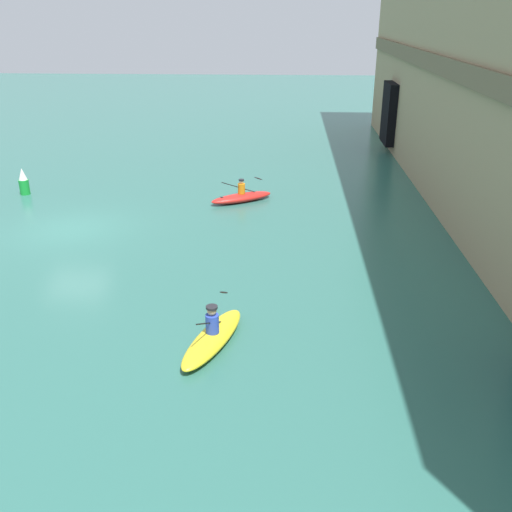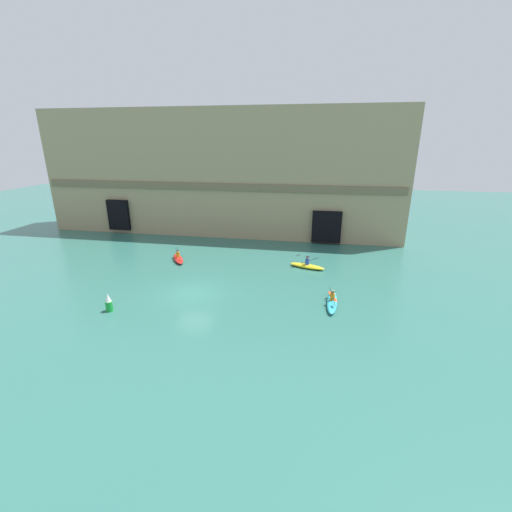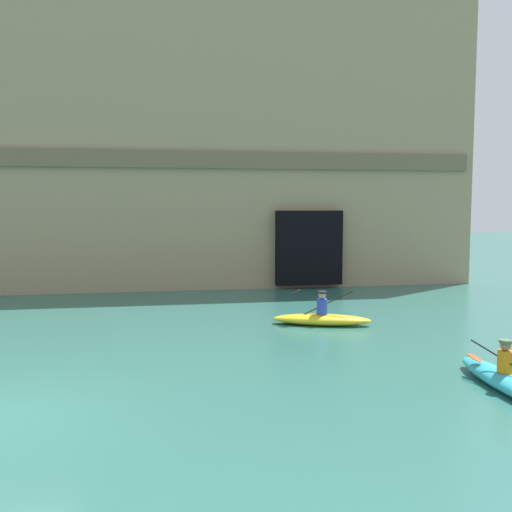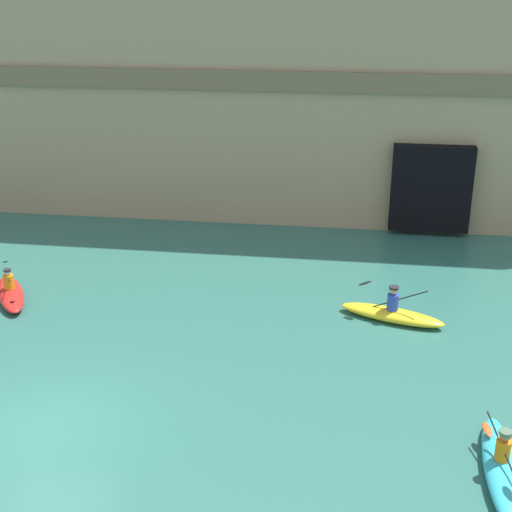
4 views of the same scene
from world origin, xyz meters
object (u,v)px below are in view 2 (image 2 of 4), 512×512
Objects in this scene: kayak_cyan at (332,302)px; kayak_yellow at (307,266)px; kayak_red at (178,258)px; marker_buoy at (109,303)px.

kayak_cyan is 1.09× the size of kayak_yellow.
kayak_red is (-13.88, 6.55, 0.00)m from kayak_cyan.
marker_buoy is (-12.47, -10.37, 0.34)m from kayak_yellow.
marker_buoy is (-0.56, -10.15, 0.35)m from kayak_red.
marker_buoy is at bearing -122.54° from kayak_yellow.
kayak_red is at bearing 86.82° from marker_buoy.
kayak_red is 0.90× the size of kayak_yellow.
kayak_red is at bearing -161.22° from kayak_yellow.
kayak_cyan is at bearing 13.98° from marker_buoy.
kayak_yellow reaches higher than kayak_red.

